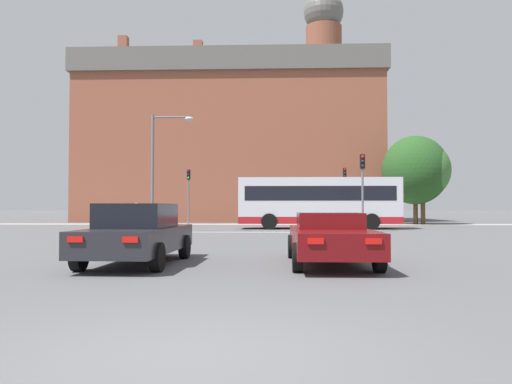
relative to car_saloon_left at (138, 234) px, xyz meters
name	(u,v)px	position (x,y,z in m)	size (l,w,h in m)	color
ground_plane	(193,354)	(2.57, -7.37, -0.75)	(400.00, 400.00, 0.00)	#545456
stop_line_strip	(260,232)	(2.57, 15.53, -0.75)	(9.47, 0.30, 0.01)	silver
far_pavement	(265,224)	(2.57, 27.99, -0.75)	(70.52, 2.50, 0.01)	#A09B91
brick_civic_building	(235,141)	(-0.71, 38.94, 7.42)	(28.94, 14.88, 23.56)	brown
car_saloon_left	(138,234)	(0.00, 0.00, 0.00)	(2.05, 4.69, 1.48)	#232328
car_roadster_right	(330,238)	(4.72, 0.16, -0.10)	(1.97, 4.91, 1.26)	#600C0F
bus_crossing_lead	(318,202)	(6.19, 20.05, 1.00)	(10.20, 2.70, 3.25)	silver
traffic_light_far_right	(345,187)	(8.93, 27.46, 2.25)	(0.26, 0.31, 4.49)	slate
traffic_light_far_left	(189,188)	(-3.54, 27.66, 2.20)	(0.26, 0.31, 4.41)	slate
traffic_light_near_right	(363,180)	(8.30, 15.95, 2.17)	(0.26, 0.31, 4.36)	slate
street_lamp_junction	(161,159)	(-3.00, 15.39, 3.34)	(2.38, 0.36, 6.58)	slate
pedestrian_waiting	(136,212)	(-7.72, 27.46, 0.27)	(0.44, 0.43, 1.73)	#333851
pedestrian_walking_east	(344,212)	(8.87, 27.40, 0.26)	(0.37, 0.46, 1.73)	brown
tree_by_building	(415,170)	(14.73, 28.46, 3.62)	(5.28, 5.28, 7.15)	#4C3823
tree_kerbside	(423,170)	(15.25, 28.22, 3.60)	(4.36, 4.36, 6.65)	#4C3823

